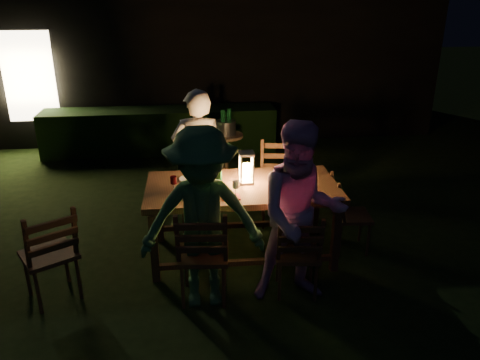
{
  "coord_description": "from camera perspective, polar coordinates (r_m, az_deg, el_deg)",
  "views": [
    {
      "loc": [
        -0.04,
        -4.69,
        2.77
      ],
      "look_at": [
        0.54,
        0.14,
        0.81
      ],
      "focal_mm": 35.0,
      "sensor_mm": 36.0,
      "label": 1
    }
  ],
  "objects": [
    {
      "name": "garden_envelope",
      "position": [
        10.91,
        -6.91,
        15.52
      ],
      "size": [
        40.0,
        40.0,
        3.2
      ],
      "color": "black",
      "rests_on": "ground"
    },
    {
      "name": "dining_table",
      "position": [
        5.03,
        0.28,
        -1.5
      ],
      "size": [
        2.06,
        1.05,
        0.85
      ],
      "rotation": [
        0.0,
        0.0,
        -0.01
      ],
      "color": "#4C2E19",
      "rests_on": "ground"
    },
    {
      "name": "chair_near_left",
      "position": [
        4.54,
        -4.43,
        -10.87
      ],
      "size": [
        0.51,
        0.54,
        1.04
      ],
      "rotation": [
        0.0,
        0.0,
        -0.1
      ],
      "color": "#4C2E19",
      "rests_on": "ground"
    },
    {
      "name": "chair_near_right",
      "position": [
        4.65,
        6.91,
        -10.51
      ],
      "size": [
        0.47,
        0.5,
        0.94
      ],
      "rotation": [
        0.0,
        0.0,
        -0.13
      ],
      "color": "#4C2E19",
      "rests_on": "ground"
    },
    {
      "name": "chair_far_left",
      "position": [
        5.89,
        -4.89,
        -2.7
      ],
      "size": [
        0.52,
        0.55,
        1.06
      ],
      "rotation": [
        0.0,
        0.0,
        3.04
      ],
      "color": "#4C2E19",
      "rests_on": "ground"
    },
    {
      "name": "chair_far_right",
      "position": [
        5.99,
        4.73,
        -2.26
      ],
      "size": [
        0.54,
        0.58,
        1.07
      ],
      "rotation": [
        0.0,
        0.0,
        3.0
      ],
      "color": "#4C2E19",
      "rests_on": "ground"
    },
    {
      "name": "chair_end",
      "position": [
        5.5,
        13.18,
        -5.59
      ],
      "size": [
        0.48,
        0.45,
        0.93
      ],
      "rotation": [
        0.0,
        0.0,
        -1.67
      ],
      "color": "#4C2E19",
      "rests_on": "ground"
    },
    {
      "name": "chair_spare",
      "position": [
        4.87,
        -21.92,
        -10.15
      ],
      "size": [
        0.65,
        0.66,
        1.03
      ],
      "rotation": [
        0.0,
        0.0,
        0.54
      ],
      "color": "#4C2E19",
      "rests_on": "ground"
    },
    {
      "name": "person_house_side",
      "position": [
        5.73,
        -5.1,
        2.49
      ],
      "size": [
        0.64,
        0.43,
        1.74
      ],
      "primitive_type": "imported",
      "rotation": [
        0.0,
        0.0,
        3.13
      ],
      "color": "white",
      "rests_on": "ground"
    },
    {
      "name": "person_opp_right",
      "position": [
        4.32,
        7.44,
        -4.2
      ],
      "size": [
        0.86,
        0.68,
        1.76
      ],
      "primitive_type": "imported",
      "rotation": [
        0.0,
        0.0,
        -0.01
      ],
      "color": "#DB96D4",
      "rests_on": "ground"
    },
    {
      "name": "person_opp_left",
      "position": [
        4.22,
        -4.6,
        -4.89
      ],
      "size": [
        1.13,
        0.66,
        1.74
      ],
      "primitive_type": "imported",
      "rotation": [
        0.0,
        0.0,
        -0.01
      ],
      "color": "#397240",
      "rests_on": "ground"
    },
    {
      "name": "lantern",
      "position": [
        4.99,
        0.79,
        1.3
      ],
      "size": [
        0.16,
        0.16,
        0.35
      ],
      "color": "white",
      "rests_on": "dining_table"
    },
    {
      "name": "plate_far_left",
      "position": [
        5.17,
        -6.05,
        0.16
      ],
      "size": [
        0.25,
        0.25,
        0.01
      ],
      "primitive_type": "cylinder",
      "color": "white",
      "rests_on": "dining_table"
    },
    {
      "name": "plate_near_left",
      "position": [
        4.77,
        -6.02,
        -1.8
      ],
      "size": [
        0.25,
        0.25,
        0.01
      ],
      "primitive_type": "cylinder",
      "color": "white",
      "rests_on": "dining_table"
    },
    {
      "name": "plate_far_right",
      "position": [
        5.26,
        4.9,
        0.58
      ],
      "size": [
        0.25,
        0.25,
        0.01
      ],
      "primitive_type": "cylinder",
      "color": "white",
      "rests_on": "dining_table"
    },
    {
      "name": "plate_near_right",
      "position": [
        4.86,
        5.85,
        -1.3
      ],
      "size": [
        0.25,
        0.25,
        0.01
      ],
      "primitive_type": "cylinder",
      "color": "white",
      "rests_on": "dining_table"
    },
    {
      "name": "wineglass_a",
      "position": [
        5.2,
        -3.34,
        1.33
      ],
      "size": [
        0.06,
        0.06,
        0.18
      ],
      "primitive_type": null,
      "color": "#59070F",
      "rests_on": "dining_table"
    },
    {
      "name": "wineglass_b",
      "position": [
        4.83,
        -8.08,
        -0.52
      ],
      "size": [
        0.06,
        0.06,
        0.18
      ],
      "primitive_type": null,
      "color": "#59070F",
      "rests_on": "dining_table"
    },
    {
      "name": "wineglass_c",
      "position": [
        4.75,
        4.25,
        -0.77
      ],
      "size": [
        0.06,
        0.06,
        0.18
      ],
      "primitive_type": null,
      "color": "#59070F",
      "rests_on": "dining_table"
    },
    {
      "name": "wineglass_d",
      "position": [
        5.23,
        6.84,
        1.31
      ],
      "size": [
        0.06,
        0.06,
        0.18
      ],
      "primitive_type": null,
      "color": "#59070F",
      "rests_on": "dining_table"
    },
    {
      "name": "wineglass_e",
      "position": [
        4.68,
        -0.53,
        -1.06
      ],
      "size": [
        0.06,
        0.06,
        0.18
      ],
      "primitive_type": null,
      "color": "silver",
      "rests_on": "dining_table"
    },
    {
      "name": "bottle_table",
      "position": [
        4.93,
        -2.61,
        0.78
      ],
      "size": [
        0.07,
        0.07,
        0.28
      ],
      "primitive_type": "cylinder",
      "color": "#0F471E",
      "rests_on": "dining_table"
    },
    {
      "name": "napkin_left",
      "position": [
        4.69,
        -1.11,
        -2.11
      ],
      "size": [
        0.18,
        0.14,
        0.01
      ],
      "primitive_type": "cube",
      "color": "red",
      "rests_on": "dining_table"
    },
    {
      "name": "napkin_right",
      "position": [
        4.81,
        7.2,
        -1.64
      ],
      "size": [
        0.18,
        0.14,
        0.01
      ],
      "primitive_type": "cube",
      "color": "red",
      "rests_on": "dining_table"
    },
    {
      "name": "phone",
      "position": [
        4.7,
        -6.86,
        -2.26
      ],
      "size": [
        0.14,
        0.07,
        0.01
      ],
      "primitive_type": "cube",
      "color": "black",
      "rests_on": "dining_table"
    },
    {
      "name": "side_table",
      "position": [
        7.32,
        -1.69,
        4.94
      ],
      "size": [
        0.53,
        0.53,
        0.71
      ],
      "color": "brown",
      "rests_on": "ground"
    },
    {
      "name": "ice_bucket",
      "position": [
        7.27,
        -1.71,
        6.4
      ],
      "size": [
        0.3,
        0.3,
        0.22
      ],
      "primitive_type": "cylinder",
      "color": "#A5A8AD",
      "rests_on": "side_table"
    },
    {
      "name": "bottle_bucket_a",
      "position": [
        7.21,
        -2.08,
        6.69
      ],
      "size": [
        0.07,
        0.07,
        0.32
      ],
      "primitive_type": "cylinder",
      "color": "#0F471E",
      "rests_on": "side_table"
    },
    {
      "name": "bottle_bucket_b",
      "position": [
        7.3,
        -1.35,
        6.88
      ],
      "size": [
        0.07,
        0.07,
        0.32
      ],
      "primitive_type": "cylinder",
      "color": "#0F471E",
      "rests_on": "side_table"
    }
  ]
}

